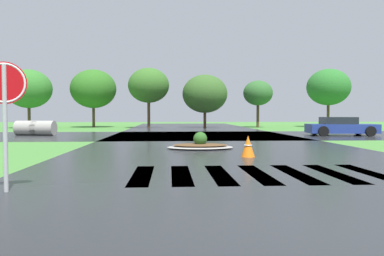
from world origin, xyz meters
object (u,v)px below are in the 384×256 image
at_px(traffic_cone, 248,146).
at_px(stop_sign, 5,96).
at_px(median_island, 200,145).
at_px(drainage_pipe_stack, 36,128).
at_px(car_white_sedan, 341,127).

bearing_deg(traffic_cone, stop_sign, -136.57).
height_order(stop_sign, median_island, stop_sign).
distance_m(median_island, drainage_pipe_stack, 14.16).
bearing_deg(car_white_sedan, median_island, -133.85).
bearing_deg(stop_sign, drainage_pipe_stack, 89.78).
xyz_separation_m(stop_sign, median_island, (4.20, 8.27, -1.60)).
bearing_deg(stop_sign, median_island, 45.35).
bearing_deg(traffic_cone, median_island, 113.42).
xyz_separation_m(car_white_sedan, drainage_pipe_stack, (-19.78, 1.46, -0.09)).
xyz_separation_m(stop_sign, car_white_sedan, (14.00, 16.85, -1.17)).
height_order(median_island, traffic_cone, traffic_cone).
distance_m(stop_sign, traffic_cone, 7.72).
distance_m(stop_sign, drainage_pipe_stack, 19.25).
bearing_deg(car_white_sedan, traffic_cone, -121.17).
height_order(car_white_sedan, traffic_cone, car_white_sedan).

